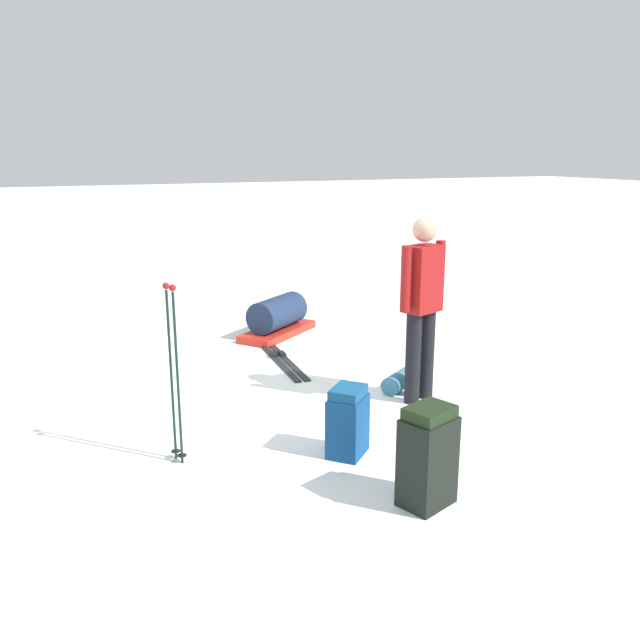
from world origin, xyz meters
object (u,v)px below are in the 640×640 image
(skier_standing, at_px, (422,300))
(backpack_large_dark, at_px, (348,422))
(ski_pair_near, at_px, (278,356))
(ski_poles_planted_near, at_px, (174,366))
(backpack_bright, at_px, (428,457))
(gear_sled, at_px, (277,318))
(sleeping_mat_rolled, at_px, (402,379))

(skier_standing, xyz_separation_m, backpack_large_dark, (-0.75, 1.12, -0.69))
(ski_pair_near, height_order, ski_poles_planted_near, ski_poles_planted_near)
(ski_pair_near, relative_size, backpack_large_dark, 3.35)
(ski_pair_near, distance_m, backpack_bright, 3.42)
(skier_standing, height_order, ski_pair_near, skier_standing)
(ski_poles_planted_near, relative_size, gear_sled, 1.15)
(gear_sled, bearing_deg, sleeping_mat_rolled, -169.13)
(ski_pair_near, bearing_deg, sleeping_mat_rolled, -152.25)
(ski_pair_near, relative_size, gear_sled, 1.53)
(sleeping_mat_rolled, bearing_deg, gear_sled, 10.87)
(skier_standing, distance_m, backpack_large_dark, 1.51)
(ski_poles_planted_near, height_order, sleeping_mat_rolled, ski_poles_planted_near)
(backpack_large_dark, xyz_separation_m, ski_poles_planted_near, (0.42, 1.21, 0.49))
(ski_pair_near, distance_m, backpack_large_dark, 2.57)
(backpack_large_dark, xyz_separation_m, gear_sled, (3.37, -0.70, -0.04))
(backpack_bright, height_order, sleeping_mat_rolled, backpack_bright)
(backpack_large_dark, height_order, backpack_bright, backpack_bright)
(skier_standing, height_order, backpack_large_dark, skier_standing)
(gear_sled, xyz_separation_m, sleeping_mat_rolled, (-2.29, -0.44, -0.13))
(ski_poles_planted_near, distance_m, sleeping_mat_rolled, 2.53)
(backpack_bright, bearing_deg, ski_poles_planted_near, 46.37)
(ski_pair_near, distance_m, gear_sled, 0.93)
(backpack_large_dark, relative_size, backpack_bright, 0.79)
(gear_sled, bearing_deg, backpack_large_dark, 168.28)
(backpack_large_dark, bearing_deg, backpack_bright, -170.53)
(backpack_large_dark, distance_m, ski_poles_planted_near, 1.37)
(backpack_bright, xyz_separation_m, sleeping_mat_rolled, (1.95, -0.99, -0.24))
(backpack_bright, xyz_separation_m, ski_poles_planted_near, (1.29, 1.35, 0.42))
(backpack_large_dark, bearing_deg, skier_standing, -56.08)
(backpack_large_dark, relative_size, gear_sled, 0.46)
(skier_standing, distance_m, ski_pair_near, 2.14)
(backpack_bright, relative_size, gear_sled, 0.58)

